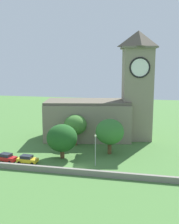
# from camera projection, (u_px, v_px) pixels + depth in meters

# --- Properties ---
(ground_plane) EXTENTS (200.00, 200.00, 0.00)m
(ground_plane) POSITION_uv_depth(u_px,v_px,m) (93.00, 147.00, 70.61)
(ground_plane) COLOR #477538
(church) EXTENTS (31.61, 16.85, 29.93)m
(church) POSITION_uv_depth(u_px,v_px,m) (106.00, 107.00, 77.57)
(church) COLOR gray
(church) RESTS_ON ground
(quay_barrier) EXTENTS (47.66, 0.70, 1.16)m
(quay_barrier) POSITION_uv_depth(u_px,v_px,m) (74.00, 171.00, 52.91)
(quay_barrier) COLOR gray
(quay_barrier) RESTS_ON ground
(car_red) EXTENTS (4.59, 2.87, 1.80)m
(car_red) POSITION_uv_depth(u_px,v_px,m) (7.00, 157.00, 59.83)
(car_red) COLOR red
(car_red) RESTS_ON ground
(car_yellow) EXTENTS (4.45, 2.41, 1.73)m
(car_yellow) POSITION_uv_depth(u_px,v_px,m) (27.00, 159.00, 58.85)
(car_yellow) COLOR gold
(car_yellow) RESTS_ON ground
(streetlamp_west_mid) EXTENTS (0.44, 0.44, 6.68)m
(streetlamp_west_mid) POSITION_uv_depth(u_px,v_px,m) (95.00, 145.00, 56.72)
(streetlamp_west_mid) COLOR #9EA0A5
(streetlamp_west_mid) RESTS_ON ground
(tree_riverside_east) EXTENTS (6.69, 6.69, 8.39)m
(tree_riverside_east) POSITION_uv_depth(u_px,v_px,m) (110.00, 132.00, 64.26)
(tree_riverside_east) COLOR brown
(tree_riverside_east) RESTS_ON ground
(tree_churchyard) EXTENTS (6.89, 6.89, 7.77)m
(tree_churchyard) POSITION_uv_depth(u_px,v_px,m) (62.00, 138.00, 61.48)
(tree_churchyard) COLOR brown
(tree_churchyard) RESTS_ON ground
(tree_riverside_west) EXTENTS (5.88, 5.88, 8.13)m
(tree_riverside_west) POSITION_uv_depth(u_px,v_px,m) (75.00, 125.00, 71.10)
(tree_riverside_west) COLOR brown
(tree_riverside_west) RESTS_ON ground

